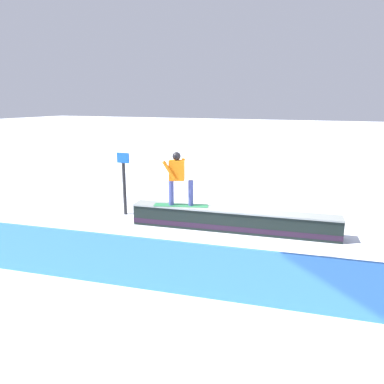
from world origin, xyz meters
name	(u,v)px	position (x,y,z in m)	size (l,w,h in m)	color
ground_plane	(232,231)	(0.00, 0.00, 0.00)	(120.00, 120.00, 0.00)	white
grind_box	(232,221)	(0.00, 0.00, 0.27)	(5.48, 1.20, 0.59)	black
snowboarder	(178,177)	(1.48, 0.20, 1.39)	(1.49, 0.72, 1.46)	#2A804A
safety_fence	(177,268)	(0.00, 3.46, 0.50)	(8.82, 0.06, 1.00)	#3A7FE5
trail_marker	(124,182)	(3.42, -0.15, 1.01)	(0.40, 0.10, 1.88)	#262628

